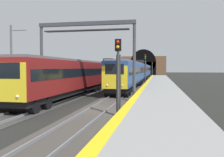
% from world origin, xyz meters
% --- Properties ---
extents(ground_plane, '(320.00, 320.00, 0.00)m').
position_xyz_m(ground_plane, '(0.00, 0.00, 0.00)').
color(ground_plane, black).
extents(platform_right, '(112.00, 4.17, 0.95)m').
position_xyz_m(platform_right, '(0.00, -4.38, 0.47)').
color(platform_right, gray).
rests_on(platform_right, ground_plane).
extents(platform_right_edge_strip, '(112.00, 0.50, 0.01)m').
position_xyz_m(platform_right_edge_strip, '(0.00, -2.54, 0.95)').
color(platform_right_edge_strip, yellow).
rests_on(platform_right_edge_strip, platform_right).
extents(track_main_line, '(160.00, 2.94, 0.21)m').
position_xyz_m(track_main_line, '(0.00, 0.00, 0.04)').
color(track_main_line, '#423D38').
rests_on(track_main_line, ground_plane).
extents(track_adjacent_line, '(160.00, 2.92, 0.21)m').
position_xyz_m(track_adjacent_line, '(0.00, 4.86, 0.04)').
color(track_adjacent_line, '#383533').
rests_on(track_adjacent_line, ground_plane).
extents(train_main_approaching, '(62.68, 2.82, 4.94)m').
position_xyz_m(train_main_approaching, '(37.46, 0.00, 2.32)').
color(train_main_approaching, '#264C99').
rests_on(train_main_approaching, ground_plane).
extents(train_adjacent_platform, '(59.14, 3.02, 4.88)m').
position_xyz_m(train_adjacent_platform, '(25.83, 4.86, 2.27)').
color(train_adjacent_platform, maroon).
rests_on(train_adjacent_platform, ground_plane).
extents(railway_signal_near, '(0.39, 0.38, 4.91)m').
position_xyz_m(railway_signal_near, '(-2.21, -1.77, 2.89)').
color(railway_signal_near, '#38383D').
rests_on(railway_signal_near, ground_plane).
extents(railway_signal_mid, '(0.39, 0.38, 5.73)m').
position_xyz_m(railway_signal_mid, '(28.23, -1.77, 3.44)').
color(railway_signal_mid, '#38383D').
rests_on(railway_signal_mid, ground_plane).
extents(railway_signal_far, '(0.39, 0.38, 5.44)m').
position_xyz_m(railway_signal_far, '(75.87, -1.77, 3.28)').
color(railway_signal_far, '#4C4C54').
rests_on(railway_signal_far, ground_plane).
extents(overhead_signal_gantry, '(0.70, 9.33, 7.42)m').
position_xyz_m(overhead_signal_gantry, '(4.51, 2.43, 5.64)').
color(overhead_signal_gantry, '#3F3F47').
rests_on(overhead_signal_gantry, ground_plane).
extents(tunnel_portal, '(2.20, 19.78, 11.38)m').
position_xyz_m(tunnel_portal, '(89.29, 2.43, 4.21)').
color(tunnel_portal, brown).
rests_on(tunnel_portal, ground_plane).
extents(catenary_mast_near, '(0.22, 1.99, 7.82)m').
position_xyz_m(catenary_mast_near, '(6.69, 11.69, 4.01)').
color(catenary_mast_near, '#595B60').
rests_on(catenary_mast_near, ground_plane).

